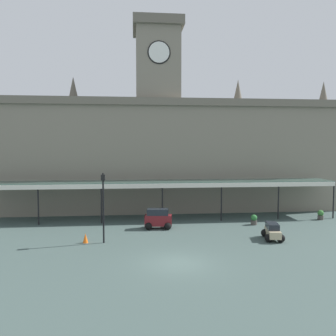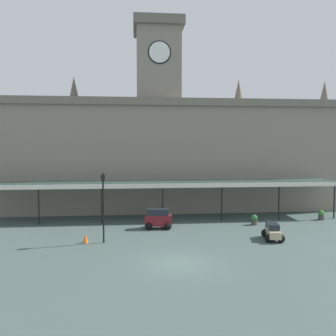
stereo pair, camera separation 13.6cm
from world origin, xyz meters
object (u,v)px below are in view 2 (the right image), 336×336
Objects in this scene: victorian_lamppost at (103,200)px; planter_forecourt_centre at (254,220)px; car_maroon_van at (158,220)px; planter_near_kerb at (321,215)px; car_beige_estate at (273,232)px; traffic_cone at (85,238)px.

victorian_lamppost is 5.57× the size of planter_forecourt_centre.
car_maroon_van is 2.59× the size of planter_near_kerb.
car_maroon_van reaches higher than car_beige_estate.
planter_forecourt_centre is (13.45, 4.71, -2.80)m from victorian_lamppost.
car_maroon_van is 6.55m from victorian_lamppost.
traffic_cone is 23.08m from planter_near_kerb.
traffic_cone is (-14.56, 0.45, -0.20)m from car_beige_estate.
victorian_lamppost is 5.57× the size of planter_near_kerb.
car_beige_estate is 2.48× the size of planter_forecourt_centre.
victorian_lamppost is 3.24m from traffic_cone.
victorian_lamppost is (-13.17, 0.32, 2.73)m from car_beige_estate.
planter_forecourt_centre is at bearing -168.39° from planter_near_kerb.
car_beige_estate is 0.96× the size of car_maroon_van.
car_beige_estate reaches higher than planter_forecourt_centre.
victorian_lamppost is at bearing -137.12° from car_maroon_van.
traffic_cone is (-1.39, 0.13, -2.93)m from victorian_lamppost.
victorian_lamppost is at bearing 178.63° from car_beige_estate.
car_maroon_van reaches higher than planter_near_kerb.
traffic_cone is at bearing -164.66° from planter_near_kerb.
victorian_lamppost is at bearing -163.36° from planter_near_kerb.
planter_near_kerb is (16.44, 2.12, -0.32)m from car_maroon_van.
car_beige_estate is 10.11m from planter_near_kerb.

